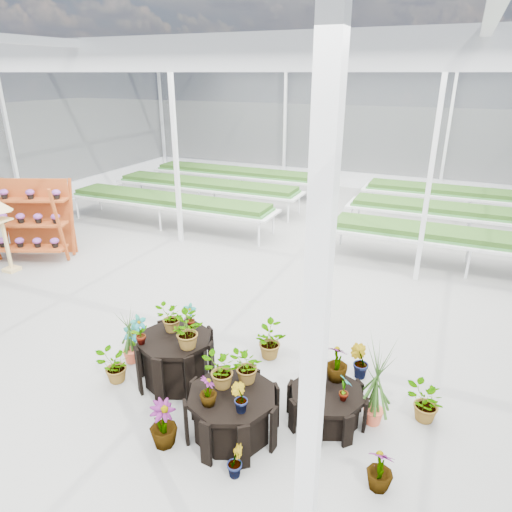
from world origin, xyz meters
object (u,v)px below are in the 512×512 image
at_px(plinth_low, 326,405).
at_px(shelf_rack, 31,221).
at_px(bird_table, 5,236).
at_px(plinth_mid, 232,413).
at_px(plinth_tall, 176,360).

xyz_separation_m(plinth_low, shelf_rack, (-7.95, 2.59, 0.71)).
bearing_deg(bird_table, plinth_mid, -36.98).
bearing_deg(plinth_tall, plinth_mid, -26.57).
relative_size(plinth_low, shelf_rack, 0.53).
xyz_separation_m(plinth_mid, plinth_low, (1.00, 0.70, -0.08)).
distance_m(plinth_tall, bird_table, 5.97).
relative_size(plinth_tall, plinth_low, 1.10).
distance_m(plinth_mid, bird_table, 7.30).
distance_m(plinth_low, shelf_rack, 8.39).
height_order(plinth_low, bird_table, bird_table).
bearing_deg(plinth_mid, shelf_rack, 154.63).
bearing_deg(plinth_tall, bird_table, 161.66).
distance_m(plinth_tall, plinth_mid, 1.34).
bearing_deg(plinth_tall, shelf_rack, 154.88).
xyz_separation_m(plinth_tall, bird_table, (-5.64, 1.87, 0.46)).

